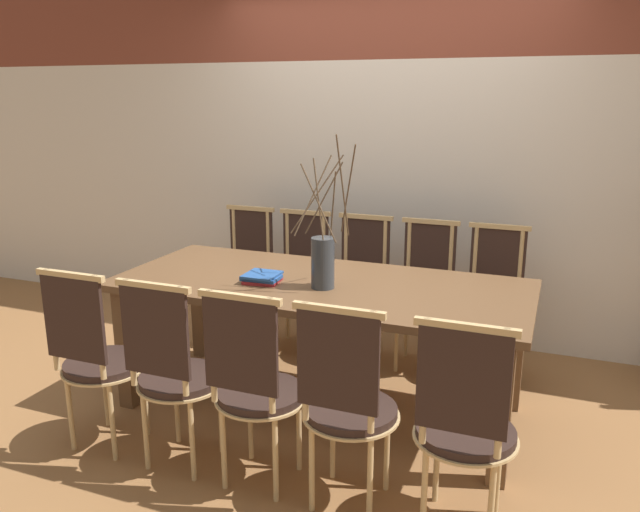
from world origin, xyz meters
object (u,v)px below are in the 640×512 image
Objects in this scene: chair_near_center at (255,384)px; book_stack at (262,278)px; dining_table at (320,298)px; chair_far_center at (359,284)px; vase_centerpiece at (323,260)px.

book_stack is (-0.31, 0.69, 0.27)m from chair_near_center.
dining_table is at bearing 90.44° from chair_near_center.
dining_table is at bearing 91.99° from chair_far_center.
dining_table is 0.28m from vase_centerpiece.
chair_far_center is 1.18× the size of vase_centerpiece.
chair_far_center is at bearing 91.99° from dining_table.
vase_centerpiece reaches higher than chair_near_center.
book_stack is (-0.30, -0.12, 0.12)m from dining_table.
dining_table is 2.35× the size of chair_far_center.
dining_table is 0.83m from chair_far_center.
book_stack is (-0.35, -0.03, -0.13)m from vase_centerpiece.
vase_centerpiece reaches higher than dining_table.
vase_centerpiece is 3.94× the size of book_stack.
book_stack is at bearing 113.83° from chair_near_center.
vase_centerpiece is (0.08, -0.91, 0.41)m from chair_far_center.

